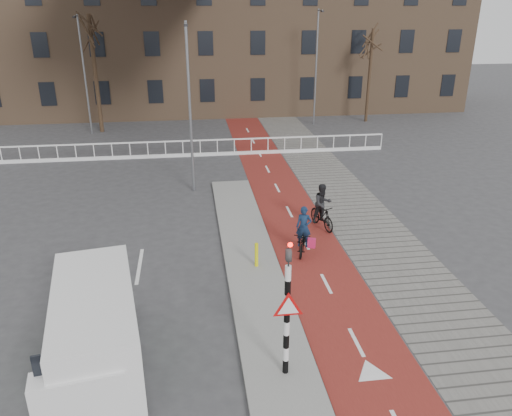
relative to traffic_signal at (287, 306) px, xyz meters
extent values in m
plane|color=#38383A|center=(0.60, 2.02, -1.99)|extent=(120.00, 120.00, 0.00)
cube|color=maroon|center=(2.10, 12.02, -1.98)|extent=(2.50, 60.00, 0.01)
cube|color=slate|center=(4.90, 12.02, -1.98)|extent=(3.00, 60.00, 0.01)
cube|color=gray|center=(-0.10, 6.02, -1.93)|extent=(1.80, 16.00, 0.12)
cylinder|color=black|center=(0.00, 0.02, -0.43)|extent=(0.14, 0.14, 2.88)
imported|color=black|center=(0.00, 0.02, 1.41)|extent=(0.13, 0.16, 0.80)
cylinder|color=#FF0C05|center=(0.00, -0.12, 1.59)|extent=(0.11, 0.02, 0.11)
cylinder|color=yellow|center=(0.02, 5.28, -1.45)|extent=(0.12, 0.12, 0.84)
imported|color=black|center=(1.84, 6.28, -1.55)|extent=(1.06, 1.73, 0.86)
imported|color=#112441|center=(1.84, 6.28, -0.99)|extent=(0.63, 0.51, 1.49)
cube|color=#C11B4D|center=(2.02, 5.76, -1.38)|extent=(0.31, 0.25, 0.33)
imported|color=black|center=(3.04, 8.23, -1.47)|extent=(0.92, 1.75, 1.01)
imported|color=black|center=(3.04, 8.23, -0.95)|extent=(0.91, 0.79, 1.58)
cube|color=silver|center=(-4.46, 1.17, -0.92)|extent=(2.59, 4.89, 1.86)
cube|color=#1F912D|center=(-5.40, 1.17, -1.02)|extent=(0.50, 2.94, 0.55)
cube|color=#1F912D|center=(-3.52, 1.17, -1.02)|extent=(0.50, 2.94, 0.55)
cube|color=black|center=(-4.46, -0.81, -0.52)|extent=(1.66, 0.32, 0.90)
cylinder|color=black|center=(-4.98, -0.52, -1.66)|extent=(0.34, 0.68, 0.65)
cylinder|color=black|center=(-3.42, -0.27, -1.66)|extent=(0.34, 0.68, 0.65)
cylinder|color=black|center=(-5.50, 2.60, -1.66)|extent=(0.34, 0.68, 0.65)
cylinder|color=black|center=(-3.94, 2.85, -1.66)|extent=(0.34, 0.68, 0.65)
cube|color=silver|center=(-4.40, 19.02, -1.04)|extent=(28.00, 0.08, 0.08)
cube|color=silver|center=(-4.40, 19.02, -1.89)|extent=(28.00, 0.10, 0.20)
cube|color=#7F6047|center=(-2.40, 34.02, 4.01)|extent=(46.00, 10.00, 12.00)
cylinder|color=black|center=(-8.01, 26.03, 1.86)|extent=(0.28, 0.28, 7.70)
cylinder|color=black|center=(11.36, 26.76, 1.34)|extent=(0.23, 0.23, 6.65)
cylinder|color=slate|center=(-1.90, 13.21, 1.82)|extent=(0.12, 0.12, 7.63)
cylinder|color=slate|center=(-8.62, 25.56, 1.84)|extent=(0.12, 0.12, 7.67)
cylinder|color=slate|center=(7.20, 26.37, 1.99)|extent=(0.12, 0.12, 7.96)
camera|label=1|loc=(-1.98, -9.33, 6.28)|focal=35.00mm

